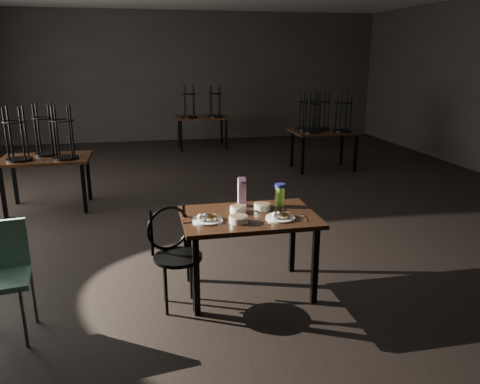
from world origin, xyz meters
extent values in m
plane|color=black|center=(0.00, 0.00, 0.00)|extent=(12.00, 12.00, 0.00)
cube|color=black|center=(0.00, 6.00, 1.60)|extent=(10.00, 0.04, 3.20)
cube|color=black|center=(-0.29, -2.39, 0.73)|extent=(1.20, 0.80, 0.04)
cube|color=black|center=(-0.81, -2.71, 0.35)|extent=(0.05, 0.05, 0.71)
cube|color=black|center=(0.23, -2.71, 0.35)|extent=(0.05, 0.05, 0.71)
cube|color=black|center=(-0.81, -2.07, 0.35)|extent=(0.05, 0.05, 0.71)
cube|color=black|center=(0.23, -2.07, 0.35)|extent=(0.05, 0.05, 0.71)
cylinder|color=white|center=(-0.68, -2.47, 0.76)|extent=(0.27, 0.27, 0.02)
cube|color=#976135|center=(-0.67, -2.43, 0.81)|extent=(0.10, 0.09, 0.04)
cube|color=#976135|center=(-0.64, -2.43, 0.81)|extent=(0.11, 0.11, 0.03)
ellipsoid|color=white|center=(-0.74, -2.51, 0.80)|extent=(0.05, 0.05, 0.06)
ellipsoid|color=white|center=(-0.70, -2.51, 0.80)|extent=(0.05, 0.05, 0.06)
cylinder|color=white|center=(-0.04, -2.54, 0.76)|extent=(0.26, 0.26, 0.02)
cube|color=#976135|center=(-0.04, -2.50, 0.81)|extent=(0.09, 0.09, 0.04)
cube|color=#976135|center=(-0.01, -2.50, 0.81)|extent=(0.11, 0.11, 0.03)
ellipsoid|color=white|center=(-0.11, -2.58, 0.80)|extent=(0.05, 0.05, 0.06)
ellipsoid|color=white|center=(-0.07, -2.58, 0.80)|extent=(0.05, 0.05, 0.06)
cylinder|color=white|center=(-0.37, -2.30, 0.78)|extent=(0.15, 0.15, 0.06)
cylinder|color=brown|center=(-0.37, -2.30, 0.80)|extent=(0.12, 0.12, 0.01)
cylinder|color=white|center=(-0.14, -2.27, 0.78)|extent=(0.15, 0.15, 0.06)
cylinder|color=brown|center=(-0.14, -2.27, 0.80)|extent=(0.13, 0.13, 0.01)
cylinder|color=white|center=(-0.42, -2.56, 0.78)|extent=(0.16, 0.16, 0.06)
cylinder|color=brown|center=(-0.42, -2.56, 0.80)|extent=(0.14, 0.14, 0.01)
cube|color=#7E175F|center=(-0.30, -2.13, 0.86)|extent=(0.07, 0.07, 0.23)
cube|color=#7E175F|center=(-0.30, -2.13, 1.00)|extent=(0.07, 0.07, 0.07)
cylinder|color=#8BD43E|center=(0.05, -2.20, 0.84)|extent=(0.12, 0.12, 0.19)
cylinder|color=navy|center=(0.05, -2.20, 0.95)|extent=(0.13, 0.13, 0.03)
ellipsoid|color=silver|center=(0.17, -2.52, 0.76)|extent=(0.05, 0.07, 0.01)
cube|color=silver|center=(0.17, -2.62, 0.75)|extent=(0.04, 0.13, 0.00)
cylinder|color=black|center=(-0.95, -2.55, 0.47)|extent=(0.42, 0.42, 0.03)
torus|color=black|center=(-1.01, -2.38, 0.67)|extent=(0.38, 0.17, 0.40)
cylinder|color=black|center=(-0.83, -2.43, 0.23)|extent=(0.03, 0.03, 0.47)
cylinder|color=black|center=(-1.06, -2.43, 0.23)|extent=(0.03, 0.03, 0.47)
cylinder|color=black|center=(-1.06, -2.66, 0.23)|extent=(0.03, 0.03, 0.47)
cylinder|color=black|center=(-0.83, -2.66, 0.23)|extent=(0.03, 0.03, 0.47)
cube|color=#6CA88F|center=(-2.30, -2.73, 0.48)|extent=(0.47, 0.47, 0.04)
cylinder|color=slate|center=(-2.12, -2.91, 0.24)|extent=(0.03, 0.03, 0.48)
cylinder|color=slate|center=(-2.12, -2.56, 0.24)|extent=(0.03, 0.03, 0.48)
cube|color=black|center=(-2.54, 0.59, 0.73)|extent=(1.20, 0.80, 0.04)
cube|color=black|center=(-3.06, 0.27, 0.35)|extent=(0.05, 0.05, 0.71)
cube|color=black|center=(-2.02, 0.27, 0.35)|extent=(0.05, 0.05, 0.71)
cube|color=black|center=(-3.06, 0.91, 0.35)|extent=(0.05, 0.05, 0.71)
cube|color=black|center=(-2.02, 0.91, 0.35)|extent=(0.05, 0.05, 0.71)
cylinder|color=black|center=(-2.84, 0.44, 0.77)|extent=(0.34, 0.34, 0.03)
torus|color=black|center=(-2.84, 0.44, 1.27)|extent=(0.32, 0.32, 0.02)
cylinder|color=black|center=(-2.74, 0.54, 1.13)|extent=(0.03, 0.03, 0.70)
cylinder|color=black|center=(-2.94, 0.54, 1.13)|extent=(0.03, 0.03, 0.70)
cylinder|color=black|center=(-2.94, 0.34, 1.13)|extent=(0.03, 0.03, 0.70)
cylinder|color=black|center=(-2.74, 0.34, 1.13)|extent=(0.03, 0.03, 0.70)
cylinder|color=black|center=(-2.24, 0.44, 0.77)|extent=(0.34, 0.34, 0.03)
torus|color=black|center=(-2.24, 0.44, 1.27)|extent=(0.32, 0.32, 0.02)
cylinder|color=black|center=(-2.14, 0.54, 1.13)|extent=(0.03, 0.03, 0.70)
cylinder|color=black|center=(-2.34, 0.54, 1.13)|extent=(0.03, 0.03, 0.70)
cylinder|color=black|center=(-2.34, 0.34, 1.13)|extent=(0.03, 0.03, 0.70)
cylinder|color=black|center=(-2.14, 0.34, 1.13)|extent=(0.03, 0.03, 0.70)
cylinder|color=black|center=(-2.54, 0.77, 0.77)|extent=(0.34, 0.34, 0.03)
torus|color=black|center=(-2.54, 0.77, 1.27)|extent=(0.32, 0.32, 0.02)
cylinder|color=black|center=(-2.44, 0.87, 1.13)|extent=(0.03, 0.03, 0.70)
cylinder|color=black|center=(-2.64, 0.87, 1.13)|extent=(0.03, 0.03, 0.70)
cylinder|color=black|center=(-2.64, 0.67, 1.13)|extent=(0.03, 0.03, 0.70)
cylinder|color=black|center=(-2.44, 0.67, 1.13)|extent=(0.03, 0.03, 0.70)
cube|color=black|center=(2.19, 2.08, 0.73)|extent=(1.20, 0.80, 0.04)
cube|color=black|center=(1.67, 1.76, 0.35)|extent=(0.05, 0.05, 0.71)
cube|color=black|center=(2.71, 1.76, 0.35)|extent=(0.05, 0.05, 0.71)
cube|color=black|center=(1.67, 2.40, 0.35)|extent=(0.05, 0.05, 0.71)
cube|color=black|center=(2.71, 2.40, 0.35)|extent=(0.05, 0.05, 0.71)
cylinder|color=black|center=(1.89, 1.93, 0.77)|extent=(0.34, 0.34, 0.03)
torus|color=black|center=(1.89, 1.93, 1.27)|extent=(0.32, 0.32, 0.02)
cylinder|color=black|center=(1.99, 2.03, 1.13)|extent=(0.03, 0.03, 0.70)
cylinder|color=black|center=(1.79, 2.03, 1.13)|extent=(0.03, 0.03, 0.70)
cylinder|color=black|center=(1.79, 1.83, 1.13)|extent=(0.03, 0.03, 0.70)
cylinder|color=black|center=(1.99, 1.83, 1.13)|extent=(0.03, 0.03, 0.70)
cylinder|color=black|center=(2.49, 1.93, 0.77)|extent=(0.34, 0.34, 0.03)
torus|color=black|center=(2.49, 1.93, 1.27)|extent=(0.32, 0.32, 0.02)
cylinder|color=black|center=(2.59, 2.03, 1.13)|extent=(0.03, 0.03, 0.70)
cylinder|color=black|center=(2.39, 2.03, 1.13)|extent=(0.03, 0.03, 0.70)
cylinder|color=black|center=(2.39, 1.83, 1.13)|extent=(0.03, 0.03, 0.70)
cylinder|color=black|center=(2.59, 1.83, 1.13)|extent=(0.03, 0.03, 0.70)
cylinder|color=black|center=(2.19, 2.26, 0.77)|extent=(0.34, 0.34, 0.03)
torus|color=black|center=(2.19, 2.26, 1.27)|extent=(0.32, 0.32, 0.02)
cylinder|color=black|center=(2.29, 2.36, 1.13)|extent=(0.03, 0.03, 0.70)
cylinder|color=black|center=(2.09, 2.36, 1.13)|extent=(0.03, 0.03, 0.70)
cylinder|color=black|center=(2.09, 2.16, 1.13)|extent=(0.03, 0.03, 0.70)
cylinder|color=black|center=(2.29, 2.16, 1.13)|extent=(0.03, 0.03, 0.70)
cylinder|color=black|center=(1.89, 2.26, 0.77)|extent=(0.34, 0.34, 0.03)
torus|color=black|center=(1.89, 2.26, 1.27)|extent=(0.32, 0.32, 0.02)
cylinder|color=black|center=(1.99, 2.36, 1.13)|extent=(0.03, 0.03, 0.70)
cylinder|color=black|center=(1.79, 2.36, 1.13)|extent=(0.03, 0.03, 0.70)
cylinder|color=black|center=(1.79, 2.16, 1.13)|extent=(0.03, 0.03, 0.70)
cylinder|color=black|center=(1.99, 2.16, 1.13)|extent=(0.03, 0.03, 0.70)
cube|color=black|center=(0.20, 4.71, 0.73)|extent=(1.20, 0.80, 0.04)
cube|color=black|center=(-0.32, 4.39, 0.35)|extent=(0.05, 0.05, 0.71)
cube|color=black|center=(0.72, 4.39, 0.35)|extent=(0.05, 0.05, 0.71)
cube|color=black|center=(-0.32, 5.03, 0.35)|extent=(0.05, 0.05, 0.71)
cube|color=black|center=(0.72, 5.03, 0.35)|extent=(0.05, 0.05, 0.71)
cylinder|color=black|center=(-0.10, 4.56, 0.77)|extent=(0.34, 0.34, 0.03)
torus|color=black|center=(-0.10, 4.56, 1.27)|extent=(0.32, 0.32, 0.02)
cylinder|color=black|center=(0.00, 4.66, 1.13)|extent=(0.03, 0.03, 0.70)
cylinder|color=black|center=(-0.20, 4.66, 1.13)|extent=(0.03, 0.03, 0.70)
cylinder|color=black|center=(-0.20, 4.46, 1.13)|extent=(0.03, 0.03, 0.70)
cylinder|color=black|center=(0.00, 4.46, 1.13)|extent=(0.03, 0.03, 0.70)
cylinder|color=black|center=(0.50, 4.56, 0.77)|extent=(0.34, 0.34, 0.03)
torus|color=black|center=(0.50, 4.56, 1.27)|extent=(0.32, 0.32, 0.02)
cylinder|color=black|center=(0.60, 4.66, 1.13)|extent=(0.03, 0.03, 0.70)
cylinder|color=black|center=(0.40, 4.66, 1.13)|extent=(0.03, 0.03, 0.70)
cylinder|color=black|center=(0.40, 4.46, 1.13)|extent=(0.03, 0.03, 0.70)
cylinder|color=black|center=(0.60, 4.46, 1.13)|extent=(0.03, 0.03, 0.70)
camera|label=1|loc=(-1.18, -6.24, 2.12)|focal=35.00mm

